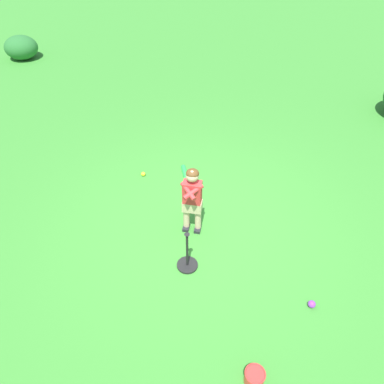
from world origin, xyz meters
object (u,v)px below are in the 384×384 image
child_batter (192,195)px  batting_tee (187,261)px  play_ball_behind_batter (312,304)px  play_ball_center_lawn (143,174)px  toy_bucket (254,377)px

child_batter → batting_tee: child_batter is taller
play_ball_behind_batter → batting_tee: batting_tee is taller
play_ball_center_lawn → batting_tee: batting_tee is taller
batting_tee → play_ball_center_lawn: bearing=112.1°
play_ball_center_lawn → play_ball_behind_batter: 3.40m
child_batter → play_ball_center_lawn: size_ratio=14.39×
batting_tee → toy_bucket: 1.62m
play_ball_behind_batter → play_ball_center_lawn: bearing=132.1°
child_batter → batting_tee: 0.88m
child_batter → toy_bucket: bearing=-73.5°
child_batter → batting_tee: (-0.06, -0.68, -0.55)m
child_batter → toy_bucket: child_batter is taller
play_ball_center_lawn → play_ball_behind_batter: size_ratio=0.80×
play_ball_center_lawn → batting_tee: bearing=-67.9°
play_ball_center_lawn → toy_bucket: bearing=-66.5°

